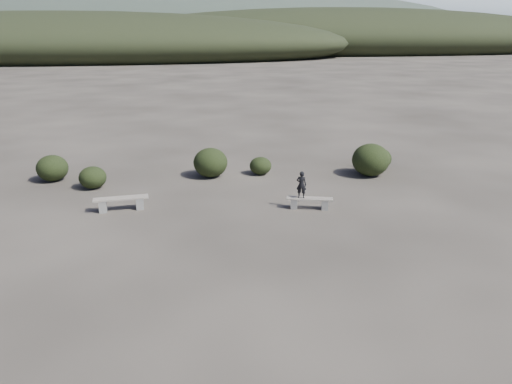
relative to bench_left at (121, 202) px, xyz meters
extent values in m
plane|color=#2D2723|center=(3.77, -5.36, -0.28)|extent=(1200.00, 1200.00, 0.00)
cube|color=gray|center=(-0.61, -0.08, -0.08)|extent=(0.30, 0.39, 0.41)
cube|color=gray|center=(0.61, 0.08, -0.08)|extent=(0.30, 0.39, 0.41)
cube|color=gray|center=(0.00, 0.00, 0.16)|extent=(1.88, 0.62, 0.05)
cube|color=gray|center=(5.95, -0.53, -0.10)|extent=(0.29, 0.35, 0.36)
cube|color=gray|center=(6.99, -0.78, -0.10)|extent=(0.29, 0.35, 0.36)
cube|color=gray|center=(6.47, -0.65, 0.10)|extent=(1.63, 0.70, 0.04)
imported|color=black|center=(6.18, -0.58, 0.60)|extent=(0.40, 0.33, 0.95)
ellipsoid|color=black|center=(-1.43, 2.66, 0.15)|extent=(1.06, 1.06, 0.86)
ellipsoid|color=black|center=(3.20, 3.68, 0.33)|extent=(1.43, 1.43, 1.23)
ellipsoid|color=black|center=(5.33, 3.78, 0.09)|extent=(0.94, 0.94, 0.75)
ellipsoid|color=black|center=(9.92, 3.03, 0.41)|extent=(1.57, 1.57, 1.37)
ellipsoid|color=black|center=(10.63, 3.99, 0.19)|extent=(1.13, 1.13, 0.94)
ellipsoid|color=black|center=(-3.24, 3.88, 0.25)|extent=(1.26, 1.26, 1.07)
ellipsoid|color=black|center=(-21.23, 84.64, 2.42)|extent=(110.00, 40.00, 12.00)
ellipsoid|color=black|center=(38.77, 104.64, 2.87)|extent=(120.00, 44.00, 14.00)
ellipsoid|color=#303A30|center=(3.77, 154.64, 5.12)|extent=(190.00, 64.00, 24.00)
ellipsoid|color=gray|center=(73.77, 294.64, 9.62)|extent=(340.00, 110.00, 44.00)
ellipsoid|color=#969DA9|center=(-26.23, 394.64, 12.32)|extent=(460.00, 140.00, 56.00)
camera|label=1|loc=(2.67, -16.59, 5.78)|focal=35.00mm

